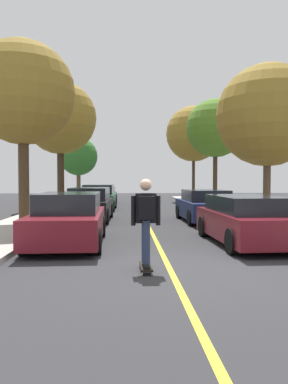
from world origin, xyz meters
TOP-DOWN VIEW (x-y plane):
  - ground at (0.00, 0.00)m, footprint 80.00×80.00m
  - center_line at (0.00, 4.00)m, footprint 0.12×39.20m
  - parked_car_left_nearest at (-2.47, 2.89)m, footprint 2.00×4.30m
  - parked_car_left_near at (-2.46, 8.84)m, footprint 1.96×4.20m
  - parked_car_left_far at (-2.46, 14.43)m, footprint 2.05×4.07m
  - parked_car_left_farthest at (-2.46, 19.92)m, footprint 1.84×4.04m
  - parked_car_right_nearest at (2.46, 2.66)m, footprint 2.05×4.27m
  - parked_car_right_near at (2.46, 8.05)m, footprint 2.02×4.21m
  - street_tree_left_nearest at (-4.71, 6.69)m, footprint 3.88×3.88m
  - street_tree_left_near at (-4.71, 14.66)m, footprint 4.23×4.23m
  - street_tree_left_far at (-4.71, 22.96)m, footprint 3.09×3.09m
  - street_tree_right_nearest at (4.71, 6.97)m, footprint 4.02×4.02m
  - street_tree_right_near at (4.71, 15.47)m, footprint 3.63×3.63m
  - street_tree_right_far at (4.71, 22.86)m, footprint 4.54×4.54m
  - skateboard at (-0.49, -0.22)m, footprint 0.24×0.84m
  - skateboarder at (-0.49, -0.25)m, footprint 0.58×0.70m

SIDE VIEW (x-z plane):
  - ground at x=0.00m, z-range 0.00..0.00m
  - center_line at x=0.00m, z-range 0.00..0.01m
  - skateboard at x=-0.49m, z-range 0.04..0.14m
  - parked_car_left_farthest at x=-2.46m, z-range 0.00..1.26m
  - parked_car_right_near at x=2.46m, z-range -0.02..1.34m
  - parked_car_right_nearest at x=2.46m, z-range 0.00..1.34m
  - parked_car_left_nearest at x=-2.47m, z-range -0.02..1.40m
  - parked_car_left_near at x=-2.46m, z-range -0.02..1.41m
  - parked_car_left_far at x=-2.46m, z-range -0.02..1.45m
  - skateboarder at x=-0.49m, z-range 0.22..1.93m
  - street_tree_left_far at x=-4.71m, z-range 1.10..6.15m
  - street_tree_right_nearest at x=4.71m, z-range 1.21..7.40m
  - street_tree_right_near at x=4.71m, z-range 1.64..8.29m
  - street_tree_left_nearest at x=-4.71m, z-range 1.59..8.42m
  - street_tree_left_near at x=-4.71m, z-range 1.68..9.05m
  - street_tree_right_far at x=4.71m, z-range 1.69..9.33m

